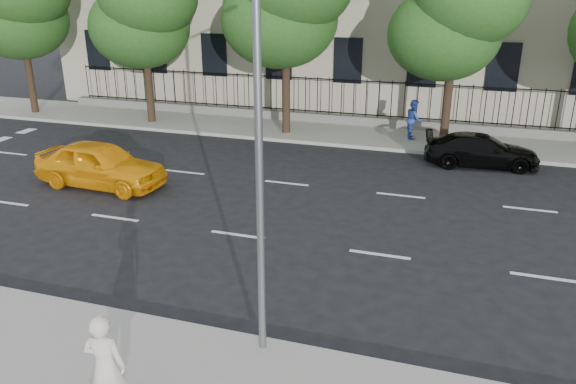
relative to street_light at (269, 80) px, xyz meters
The scene contains 12 objects.
ground 5.99m from the street_light, 144.73° to the left, with size 120.00×120.00×0.00m, color black.
near_sidewalk 6.08m from the street_light, 138.24° to the right, with size 60.00×4.00×0.15m, color gray.
far_sidewalk 16.75m from the street_light, 99.01° to the left, with size 60.00×4.00×0.15m, color gray.
lane_markings 8.67m from the street_light, 110.98° to the left, with size 49.60×4.62×0.01m, color silver, non-canonical shape.
iron_fence 18.21m from the street_light, 98.14° to the left, with size 30.00×0.50×2.20m.
street_light is the anchor object (origin of this frame).
tree_b 18.99m from the street_light, 127.15° to the left, with size 5.53×5.12×8.97m.
tree_d 15.36m from the street_light, 80.48° to the left, with size 5.34×4.94×8.84m.
yellow_taxi 11.62m from the street_light, 142.35° to the left, with size 1.85×4.60×1.57m, color #FCA10C.
black_sedan 14.27m from the street_light, 72.79° to the left, with size 1.73×4.26×1.24m, color black.
woman_near 5.32m from the street_light, 120.56° to the right, with size 0.67×0.44×1.83m, color silver.
pedestrian_far 16.26m from the street_light, 85.81° to the left, with size 0.83×0.65×1.71m, color #274197.
Camera 1 is at (5.69, -10.73, 6.73)m, focal length 35.00 mm.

